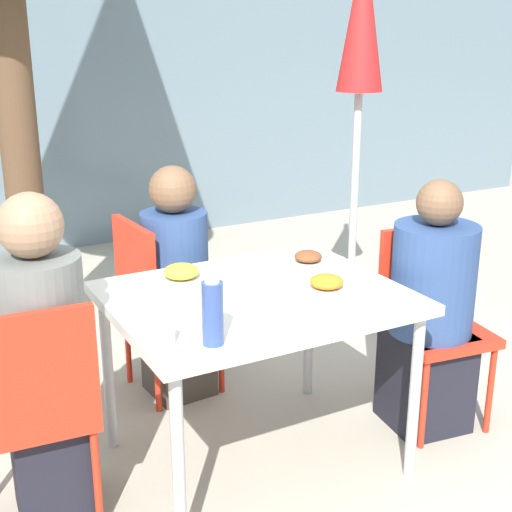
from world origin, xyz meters
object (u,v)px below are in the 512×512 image
Objects in this scene: chair_left at (35,401)px; person_left at (45,369)px; chair_far at (156,294)px; person_right at (430,316)px; drinking_cup at (163,332)px; chair_right at (429,310)px; salad_bowl at (244,275)px; closed_umbrella at (360,59)px; person_far at (176,289)px; bottle at (213,312)px.

chair_left is 0.12m from person_left.
person_right is at bearing 43.81° from chair_far.
drinking_cup is at bearing -28.55° from chair_left.
chair_right is 4.74× the size of salad_bowl.
closed_umbrella is at bearing -99.77° from chair_right.
person_far is at bearing 45.69° from chair_left.
chair_right is 1.00× the size of chair_far.
person_left is 0.85m from salad_bowl.
person_right reaches higher than salad_bowl.
chair_left is at bearing 6.84° from chair_right.
closed_umbrella is at bearing -101.54° from person_right.
closed_umbrella reaches higher than chair_far.
chair_right is 1.28m from bottle.
closed_umbrella reaches higher than drinking_cup.
chair_right reaches higher than salad_bowl.
person_left reaches higher than drinking_cup.
person_far is (-0.92, 0.72, 0.03)m from chair_right.
person_right is (1.66, -0.08, 0.01)m from chair_left.
person_left is at bearing 1.49° from person_right.
person_left is at bearing 135.30° from drinking_cup.
person_left reaches higher than chair_far.
chair_left is 1.72m from chair_right.
bottle is 0.17m from drinking_cup.
chair_far is (-0.94, 0.84, -0.01)m from person_right.
chair_right is 10.66× the size of drinking_cup.
person_far is (0.80, 0.71, 0.03)m from chair_left.
bottle is (0.46, -0.40, 0.27)m from person_left.
chair_left is at bearing 147.27° from drinking_cup.
person_far reaches higher than chair_left.
person_right is at bearing -108.70° from closed_umbrella.
salad_bowl is (0.88, 0.16, 0.25)m from chair_left.
person_left is at bearing -54.20° from person_far.
chair_right is at bearing 14.46° from bottle.
person_left reaches higher than bottle.
bottle is (0.52, -0.32, 0.34)m from chair_left.
chair_left reaches higher than drinking_cup.
chair_right is at bearing -121.96° from person_right.
person_right reaches higher than drinking_cup.
person_left reaches higher than person_far.
person_far is at bearing 44.51° from person_left.
chair_left is 2.49m from closed_umbrella.
closed_umbrella is at bearing 36.35° from salad_bowl.
chair_left is at bearing 148.47° from bottle.
chair_left is 1.00× the size of chair_far.
person_left is 5.28× the size of bottle.
drinking_cup is at bearing 17.06° from chair_right.
salad_bowl is (-0.84, 0.17, 0.25)m from chair_right.
person_far reaches higher than drinking_cup.
chair_left is 0.40× the size of closed_umbrella.
drinking_cup is (-1.34, -0.23, 0.27)m from chair_right.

